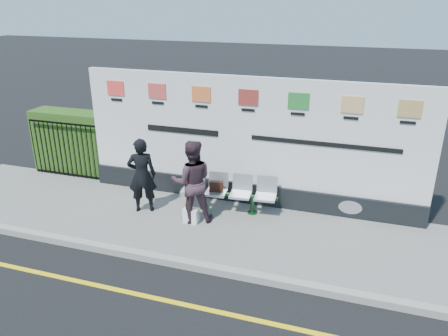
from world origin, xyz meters
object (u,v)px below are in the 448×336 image
(woman_left, at_px, (142,175))
(billboard, at_px, (248,150))
(bench, at_px, (228,201))
(woman_right, at_px, (192,181))

(woman_left, bearing_deg, billboard, -173.72)
(bench, distance_m, woman_left, 2.04)
(billboard, bearing_deg, woman_right, -124.90)
(bench, relative_size, woman_right, 1.17)
(billboard, distance_m, woman_left, 2.48)
(bench, bearing_deg, woman_right, -138.22)
(bench, xyz_separation_m, woman_left, (-1.86, -0.57, 0.64))
(bench, relative_size, woman_left, 1.24)
(billboard, xyz_separation_m, woman_right, (-0.89, -1.28, -0.38))
(woman_left, height_order, woman_right, woman_right)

